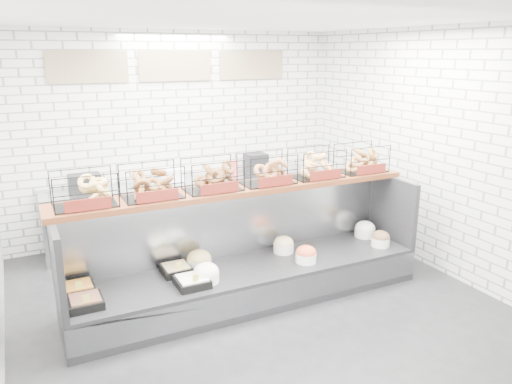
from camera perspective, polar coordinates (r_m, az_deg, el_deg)
ground at (r=5.54m, az=0.63°, el=-13.33°), size 5.50×5.50×0.00m
room_shell at (r=5.43m, az=-2.20°, el=9.01°), size 5.02×5.51×3.01m
display_case at (r=5.67m, az=-0.96°, el=-8.93°), size 4.00×0.90×1.20m
bagel_shelf at (r=5.47m, az=-1.79°, el=1.93°), size 4.10×0.50×0.40m
prep_counter at (r=7.44m, az=-7.87°, el=-1.82°), size 4.00×0.60×1.20m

